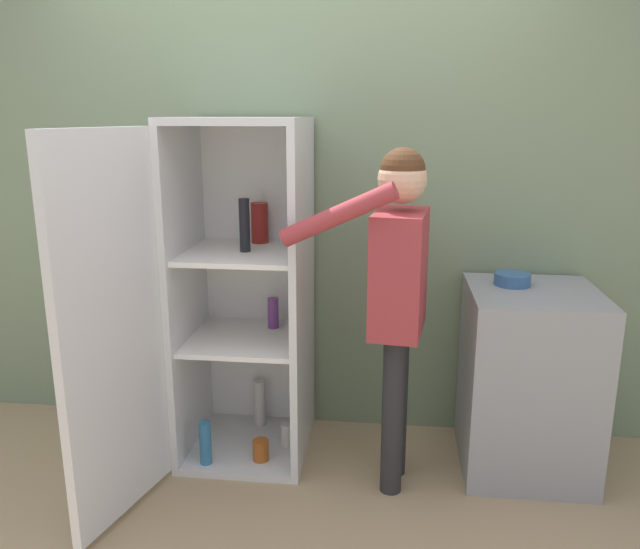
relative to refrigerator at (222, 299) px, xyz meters
The scene contains 6 objects.
ground_plane 1.04m from the refrigerator, 58.28° to the right, with size 12.00×12.00×0.00m, color tan.
wall_back 0.71m from the refrigerator, 54.04° to the left, with size 7.00×0.06×2.55m.
refrigerator is the anchor object (origin of this frame).
person 0.87m from the refrigerator, ahead, with size 0.64×0.51×1.57m.
counter 1.54m from the refrigerator, ahead, with size 0.60×0.63×0.91m.
bowl 1.41m from the refrigerator, ahead, with size 0.17×0.17×0.06m.
Camera 1 is at (0.49, -2.29, 1.71)m, focal length 35.00 mm.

